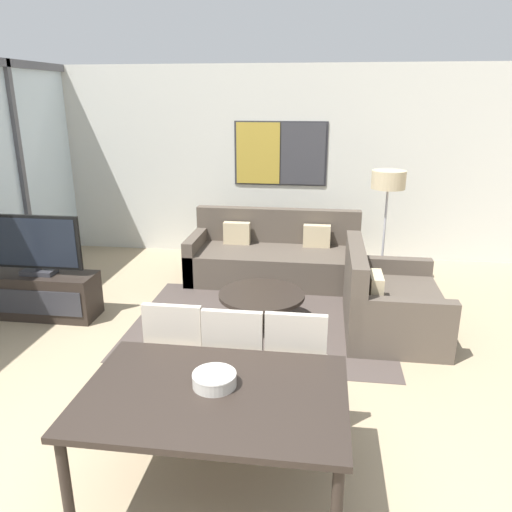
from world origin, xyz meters
The scene contains 13 objects.
wall_back centered at (0.00, 5.57, 1.40)m, with size 7.52×0.09×2.80m.
area_rug centered at (0.09, 3.02, 0.00)m, with size 2.77×2.07×0.01m.
tv_console centered at (-2.36, 2.90, 0.25)m, with size 1.22×0.43×0.50m.
television centered at (-2.36, 2.90, 0.82)m, with size 1.03×0.20×0.66m.
sofa_main centered at (0.09, 4.48, 0.28)m, with size 2.26×0.97×0.89m.
sofa_side centered at (1.38, 3.06, 0.28)m, with size 0.97×1.37×0.89m.
coffee_table centered at (0.09, 3.02, 0.27)m, with size 0.92×0.92×0.36m.
dining_table centered at (0.11, 0.57, 0.67)m, with size 1.55×1.04×0.73m.
dining_chair_left centered at (-0.32, 1.32, 0.53)m, with size 0.46×0.46×0.98m.
dining_chair_centre centered at (0.11, 1.29, 0.53)m, with size 0.46×0.46×0.98m.
dining_chair_right centered at (0.55, 1.30, 0.53)m, with size 0.46×0.46×0.98m.
fruit_bowl centered at (0.11, 0.63, 0.78)m, with size 0.26×0.26×0.08m.
floor_lamp centered at (1.47, 4.30, 1.31)m, with size 0.41×0.41×1.51m.
Camera 1 is at (0.70, -1.88, 2.38)m, focal length 35.00 mm.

